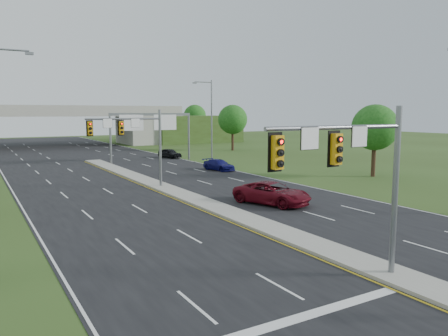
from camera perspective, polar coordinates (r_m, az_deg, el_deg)
name	(u,v)px	position (r m, az deg, el deg)	size (l,w,h in m)	color
ground	(391,276)	(19.88, 20.97, -13.03)	(240.00, 240.00, 0.00)	#2F4318
road	(126,174)	(49.24, -12.64, -0.77)	(24.00, 160.00, 0.02)	black
median	(170,190)	(38.10, -7.10, -2.83)	(2.00, 54.00, 0.16)	gray
lane_markings	(140,182)	(43.33, -10.93, -1.78)	(23.72, 160.00, 0.01)	gold
signal_mast_near	(358,167)	(17.05, 17.11, 0.18)	(6.62, 0.60, 7.00)	slate
signal_mast_far	(136,136)	(38.55, -11.44, 4.13)	(6.62, 0.60, 7.00)	slate
sign_gantry	(150,124)	(60.37, -9.61, 5.73)	(11.58, 0.44, 6.67)	slate
overpass	(54,129)	(92.72, -21.28, 4.79)	(80.00, 14.00, 8.10)	gray
lightpole_r_far	(210,117)	(58.64, -1.80, 6.63)	(2.85, 0.25, 11.00)	slate
tree_r_near	(375,128)	(48.43, 19.11, 5.02)	(4.80, 4.80, 7.60)	#382316
tree_r_mid	(233,120)	(78.00, 1.14, 6.35)	(5.20, 5.20, 8.12)	#382316
tree_back_c	(145,117)	(112.39, -10.27, 6.51)	(5.60, 5.60, 8.32)	#382316
tree_back_d	(195,116)	(117.95, -3.84, 6.80)	(6.00, 6.00, 8.85)	#382316
car_far_a	(272,193)	(32.41, 6.32, -3.27)	(2.70, 5.87, 1.63)	#590814
car_far_b	(219,165)	(51.01, -0.66, 0.41)	(1.78, 4.38, 1.27)	#0E0E55
car_far_c	(170,153)	(65.55, -7.11, 1.93)	(1.65, 4.10, 1.40)	black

